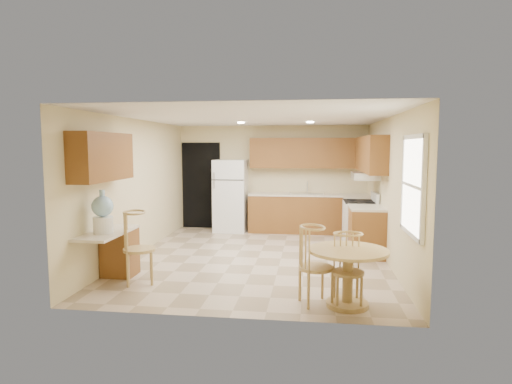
# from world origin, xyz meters

# --- Properties ---
(floor) EXTENTS (5.50, 5.50, 0.00)m
(floor) POSITION_xyz_m (0.00, 0.00, 0.00)
(floor) COLOR tan
(floor) RESTS_ON ground
(ceiling) EXTENTS (4.50, 5.50, 0.02)m
(ceiling) POSITION_xyz_m (0.00, 0.00, 2.50)
(ceiling) COLOR white
(ceiling) RESTS_ON wall_back
(wall_back) EXTENTS (4.50, 0.02, 2.50)m
(wall_back) POSITION_xyz_m (0.00, 2.75, 1.25)
(wall_back) COLOR #C8BC87
(wall_back) RESTS_ON floor
(wall_front) EXTENTS (4.50, 0.02, 2.50)m
(wall_front) POSITION_xyz_m (0.00, -2.75, 1.25)
(wall_front) COLOR #C8BC87
(wall_front) RESTS_ON floor
(wall_left) EXTENTS (0.02, 5.50, 2.50)m
(wall_left) POSITION_xyz_m (-2.25, 0.00, 1.25)
(wall_left) COLOR #C8BC87
(wall_left) RESTS_ON floor
(wall_right) EXTENTS (0.02, 5.50, 2.50)m
(wall_right) POSITION_xyz_m (2.25, 0.00, 1.25)
(wall_right) COLOR #C8BC87
(wall_right) RESTS_ON floor
(doorway) EXTENTS (0.90, 0.02, 2.10)m
(doorway) POSITION_xyz_m (-1.75, 2.73, 1.05)
(doorway) COLOR black
(doorway) RESTS_ON floor
(base_cab_back) EXTENTS (2.75, 0.60, 0.87)m
(base_cab_back) POSITION_xyz_m (0.88, 2.45, 0.43)
(base_cab_back) COLOR brown
(base_cab_back) RESTS_ON floor
(counter_back) EXTENTS (2.75, 0.63, 0.04)m
(counter_back) POSITION_xyz_m (0.88, 2.45, 0.89)
(counter_back) COLOR beige
(counter_back) RESTS_ON base_cab_back
(base_cab_right_a) EXTENTS (0.60, 0.59, 0.87)m
(base_cab_right_a) POSITION_xyz_m (1.95, 1.85, 0.43)
(base_cab_right_a) COLOR brown
(base_cab_right_a) RESTS_ON floor
(counter_right_a) EXTENTS (0.63, 0.59, 0.04)m
(counter_right_a) POSITION_xyz_m (1.95, 1.85, 0.89)
(counter_right_a) COLOR beige
(counter_right_a) RESTS_ON base_cab_right_a
(base_cab_right_b) EXTENTS (0.60, 0.80, 0.87)m
(base_cab_right_b) POSITION_xyz_m (1.95, 0.40, 0.43)
(base_cab_right_b) COLOR brown
(base_cab_right_b) RESTS_ON floor
(counter_right_b) EXTENTS (0.63, 0.80, 0.04)m
(counter_right_b) POSITION_xyz_m (1.95, 0.40, 0.89)
(counter_right_b) COLOR beige
(counter_right_b) RESTS_ON base_cab_right_b
(upper_cab_back) EXTENTS (2.75, 0.33, 0.70)m
(upper_cab_back) POSITION_xyz_m (0.88, 2.58, 1.85)
(upper_cab_back) COLOR brown
(upper_cab_back) RESTS_ON wall_back
(upper_cab_right) EXTENTS (0.33, 2.42, 0.70)m
(upper_cab_right) POSITION_xyz_m (2.08, 1.21, 1.85)
(upper_cab_right) COLOR brown
(upper_cab_right) RESTS_ON wall_right
(upper_cab_left) EXTENTS (0.33, 1.40, 0.70)m
(upper_cab_left) POSITION_xyz_m (-2.08, -1.60, 1.85)
(upper_cab_left) COLOR brown
(upper_cab_left) RESTS_ON wall_left
(sink) EXTENTS (0.78, 0.44, 0.01)m
(sink) POSITION_xyz_m (0.85, 2.45, 0.91)
(sink) COLOR silver
(sink) RESTS_ON counter_back
(range_hood) EXTENTS (0.50, 0.76, 0.14)m
(range_hood) POSITION_xyz_m (2.00, 1.18, 1.42)
(range_hood) COLOR silver
(range_hood) RESTS_ON upper_cab_right
(desk_pedestal) EXTENTS (0.48, 0.42, 0.72)m
(desk_pedestal) POSITION_xyz_m (-2.00, -1.32, 0.36)
(desk_pedestal) COLOR brown
(desk_pedestal) RESTS_ON floor
(desk_top) EXTENTS (0.50, 1.20, 0.04)m
(desk_top) POSITION_xyz_m (-2.00, -1.70, 0.75)
(desk_top) COLOR beige
(desk_top) RESTS_ON desk_pedestal
(window) EXTENTS (0.06, 1.12, 1.30)m
(window) POSITION_xyz_m (2.23, -1.85, 1.50)
(window) COLOR white
(window) RESTS_ON wall_right
(can_light_a) EXTENTS (0.14, 0.14, 0.02)m
(can_light_a) POSITION_xyz_m (-0.50, 1.20, 2.48)
(can_light_a) COLOR white
(can_light_a) RESTS_ON ceiling
(can_light_b) EXTENTS (0.14, 0.14, 0.02)m
(can_light_b) POSITION_xyz_m (0.90, 1.20, 2.48)
(can_light_b) COLOR white
(can_light_b) RESTS_ON ceiling
(refrigerator) EXTENTS (0.75, 0.73, 1.69)m
(refrigerator) POSITION_xyz_m (-0.95, 2.40, 0.85)
(refrigerator) COLOR white
(refrigerator) RESTS_ON floor
(stove) EXTENTS (0.65, 0.76, 1.09)m
(stove) POSITION_xyz_m (1.92, 1.18, 0.47)
(stove) COLOR white
(stove) RESTS_ON floor
(dining_table) EXTENTS (0.99, 0.99, 0.73)m
(dining_table) POSITION_xyz_m (1.40, -2.20, 0.48)
(dining_table) COLOR tan
(dining_table) RESTS_ON floor
(chair_table_a) EXTENTS (0.44, 0.57, 0.99)m
(chair_table_a) POSITION_xyz_m (1.01, -2.26, 0.61)
(chair_table_a) COLOR tan
(chair_table_a) RESTS_ON floor
(chair_table_b) EXTENTS (0.40, 0.40, 0.91)m
(chair_table_b) POSITION_xyz_m (1.40, -2.29, 0.56)
(chair_table_b) COLOR tan
(chair_table_b) RESTS_ON floor
(chair_desk) EXTENTS (0.46, 0.60, 1.05)m
(chair_desk) POSITION_xyz_m (-1.55, -1.74, 0.64)
(chair_desk) COLOR tan
(chair_desk) RESTS_ON floor
(water_crock) EXTENTS (0.30, 0.30, 0.62)m
(water_crock) POSITION_xyz_m (-2.00, -1.82, 1.05)
(water_crock) COLOR white
(water_crock) RESTS_ON desk_top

